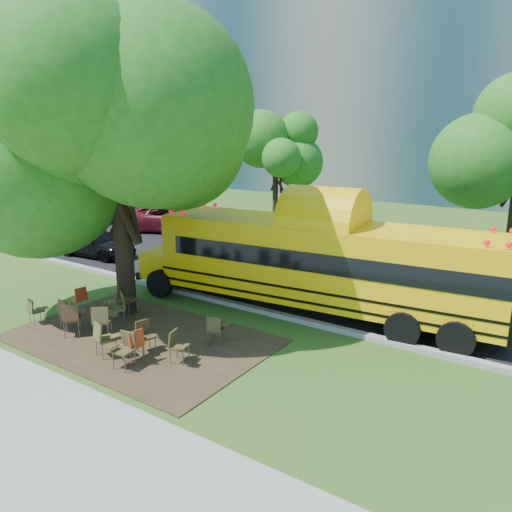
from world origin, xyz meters
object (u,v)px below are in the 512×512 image
Objects in this scene: chair_8 at (80,297)px; chair_10 at (125,297)px; chair_2 at (72,316)px; chair_11 at (103,319)px; bg_car_silver at (82,212)px; pedestrian_a at (99,201)px; pedestrian_b at (100,194)px; chair_13 at (216,327)px; chair_3 at (102,313)px; bg_car_white at (6,203)px; main_tree at (116,134)px; chair_7 at (177,344)px; chair_0 at (35,309)px; chair_9 at (118,305)px; bg_car_red at (172,218)px; black_car at (95,242)px; chair_6 at (134,342)px; chair_12 at (144,333)px; chair_1 at (67,312)px; chair_5 at (124,346)px; school_bus at (319,262)px; chair_4 at (104,336)px.

chair_10 is (1.37, 0.61, 0.08)m from chair_8.
chair_11 is (0.83, 0.35, 0.01)m from chair_2.
bg_car_silver is 2.69m from pedestrian_a.
chair_13 is at bearing 11.69° from pedestrian_b.
bg_car_white reaches higher than chair_3.
main_tree reaches higher than chair_7.
chair_9 is at bearing 45.05° from chair_0.
chair_11 is (-2.65, -0.06, 0.08)m from chair_7.
main_tree is 13.23m from bg_car_red.
black_car is at bearing 103.91° from chair_11.
chair_2 is at bearing 93.31° from chair_6.
chair_10 is (-3.52, 1.50, 0.07)m from chair_7.
chair_12 reaches higher than chair_8.
pedestrian_a is at bearing 4.90° from pedestrian_b.
chair_6 is 22.31m from pedestrian_a.
chair_1 is at bearing 23.37° from chair_0.
chair_1 is at bearing -116.99° from bg_car_white.
chair_10 is (-2.64, 2.38, 0.03)m from chair_5.
pedestrian_a is at bearing -60.09° from bg_car_white.
bg_car_silver reaches higher than chair_10.
pedestrian_b reaches higher than chair_6.
chair_1 is at bearing 109.94° from chair_2.
chair_9 is at bearing -81.47° from chair_8.
chair_7 is 1.12m from chair_12.
chair_1 reaches higher than chair_7.
bg_car_red reaches higher than chair_12.
chair_1 is 1.00× the size of chair_3.
chair_7 is at bearing -37.50° from chair_11.
bg_car_silver is 2.33× the size of pedestrian_b.
chair_0 is 2.55m from chair_10.
chair_2 is at bearing -98.75° from chair_7.
chair_3 is 0.66m from chair_9.
chair_3 is at bearing -33.83° from chair_5.
chair_6 is 0.23× the size of bg_car_silver.
pedestrian_b reaches higher than chair_10.
chair_10 is at bearing 157.82° from chair_13.
school_bus is 6.48m from chair_3.
chair_8 is 2.43m from chair_11.
chair_2 is at bearing 3.59° from pedestrian_b.
chair_9 is (-1.42, 1.68, 0.02)m from chair_4.
bg_car_red is at bearing -123.03° from chair_12.
chair_0 is (-6.37, -5.46, -1.15)m from school_bus.
school_bus reaches higher than chair_8.
chair_4 reaches higher than chair_12.
chair_3 reaches higher than chair_7.
bg_car_red is (-8.09, 11.34, 0.19)m from chair_3.
bg_car_red is at bearing -82.28° from bg_car_white.
chair_8 is 0.46× the size of pedestrian_a.
chair_1 is 0.24× the size of black_car.
chair_9 is at bearing -145.04° from bg_car_silver.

